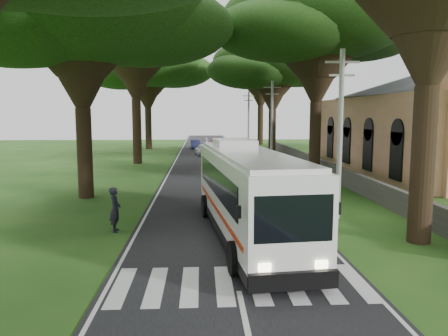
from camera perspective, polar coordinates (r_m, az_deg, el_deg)
ground at (r=15.21m, az=1.14°, el=-12.23°), size 140.00×140.00×0.00m
road at (r=39.64m, az=-1.45°, el=-0.13°), size 8.00×120.00×0.04m
crosswalk at (r=13.34m, az=1.78°, el=-15.08°), size 8.00×3.00×0.01m
property_wall at (r=39.85m, az=11.64°, el=0.61°), size 0.35×50.00×1.20m
church at (r=40.53m, az=24.99°, el=6.31°), size 14.00×24.00×11.60m
pole_near at (r=21.35m, az=14.91°, el=4.59°), size 1.60×0.24×8.00m
pole_mid at (r=40.84m, az=6.27°, el=5.91°), size 1.60×0.24×8.00m
pole_far at (r=60.67m, az=3.23°, el=6.34°), size 1.60×0.24×8.00m
tree_l_mida at (r=27.80m, az=-18.41°, el=18.68°), size 15.02×15.02×14.04m
tree_l_midb at (r=45.51m, az=-11.62°, el=17.35°), size 13.57×13.57×16.28m
tree_l_far at (r=63.09m, az=-10.01°, el=13.00°), size 15.67×15.67×14.98m
tree_r_mida at (r=36.16m, az=12.18°, el=18.17°), size 15.05×15.05×15.35m
tree_r_midb at (r=53.32m, az=6.43°, el=13.47°), size 14.36×14.36×14.09m
tree_r_far at (r=71.35m, az=4.85°, el=13.23°), size 15.04×15.04×15.91m
coach_bus at (r=17.67m, az=3.04°, el=-3.09°), size 3.77×12.22×3.54m
distant_car_a at (r=52.55m, az=-2.71°, el=2.47°), size 2.42×4.46×1.44m
distant_car_b at (r=62.59m, az=-3.79°, el=3.13°), size 1.66×3.89×1.25m
distant_car_c at (r=69.16m, az=-1.06°, el=3.53°), size 1.86×4.31×1.24m
pedestrian at (r=19.27m, az=-14.04°, el=-5.28°), size 0.52×0.74×1.93m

